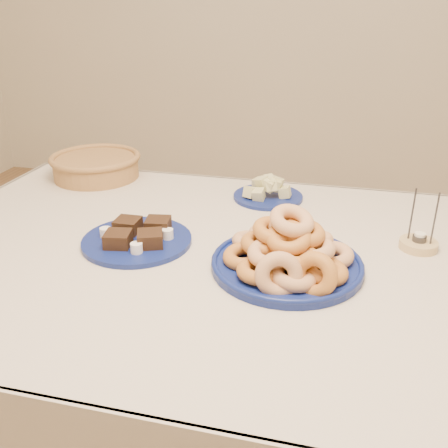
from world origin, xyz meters
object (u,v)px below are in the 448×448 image
(melon_plate, at_px, (268,192))
(wicker_basket, at_px, (96,165))
(dining_table, at_px, (229,289))
(donut_platter, at_px, (288,253))
(candle_holder, at_px, (419,243))
(brownie_plate, at_px, (138,238))

(melon_plate, bearing_deg, wicker_basket, 174.41)
(dining_table, xyz_separation_m, wicker_basket, (-0.58, 0.45, 0.15))
(melon_plate, relative_size, wicker_basket, 0.72)
(donut_platter, distance_m, candle_holder, 0.36)
(donut_platter, bearing_deg, brownie_plate, 173.30)
(melon_plate, bearing_deg, brownie_plate, -124.99)
(brownie_plate, distance_m, candle_holder, 0.71)
(brownie_plate, bearing_deg, donut_platter, -6.70)
(dining_table, distance_m, donut_platter, 0.22)
(dining_table, relative_size, donut_platter, 4.37)
(candle_holder, bearing_deg, dining_table, -163.51)
(donut_platter, bearing_deg, candle_holder, 31.41)
(brownie_plate, height_order, candle_holder, candle_holder)
(melon_plate, xyz_separation_m, brownie_plate, (-0.27, -0.39, -0.01))
(melon_plate, bearing_deg, donut_platter, -74.94)
(dining_table, xyz_separation_m, candle_holder, (0.46, 0.14, 0.12))
(wicker_basket, bearing_deg, dining_table, -37.36)
(brownie_plate, bearing_deg, wicker_basket, 127.33)
(donut_platter, relative_size, melon_plate, 1.41)
(donut_platter, distance_m, brownie_plate, 0.39)
(dining_table, distance_m, candle_holder, 0.49)
(dining_table, distance_m, brownie_plate, 0.27)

